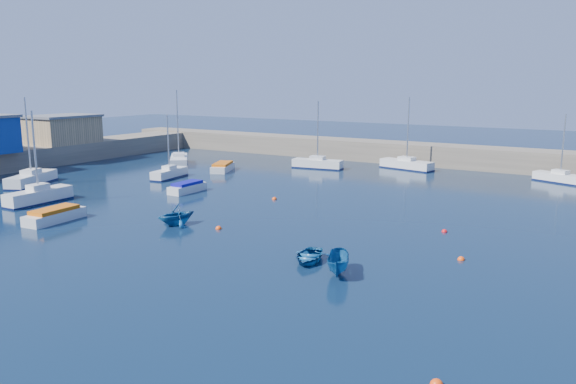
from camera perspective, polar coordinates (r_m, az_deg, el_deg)
The scene contains 21 objects.
ground at distance 33.42m, azimuth -10.43°, elevation -7.16°, with size 220.00×220.00×0.00m, color #0C1E35.
back_wall at distance 73.31m, azimuth 14.12°, elevation 3.72°, with size 96.00×4.50×2.60m, color #706555.
left_quay at distance 76.27m, azimuth -25.33°, elevation 3.18°, with size 6.00×62.00×2.40m, color #706555.
brick_shed_a at distance 79.42m, azimuth -21.91°, elevation 5.83°, with size 6.00×8.00×3.40m, color #9E835C.
sailboat_1 at distance 53.26m, azimuth -24.00°, elevation -0.33°, with size 1.78×5.95×7.98m.
sailboat_2 at distance 63.02m, azimuth -24.60°, elevation 1.25°, with size 4.44×6.91×8.87m.
sailboat_3 at distance 62.63m, azimuth -11.95°, elevation 1.89°, with size 2.15×5.28×6.88m.
sailboat_4 at distance 72.26m, azimuth -11.01°, elevation 3.19°, with size 6.21×6.74×9.35m.
sailboat_5 at distance 68.29m, azimuth 3.01°, elevation 2.92°, with size 6.27×2.52×8.08m.
sailboat_6 at distance 69.03m, azimuth 11.95°, elevation 2.78°, with size 6.78×3.24×8.60m.
sailboat_7 at distance 65.02m, azimuth 25.91°, elevation 1.33°, with size 5.52×3.50×7.12m.
motorboat_0 at distance 45.83m, azimuth -22.61°, elevation -2.18°, with size 2.01×4.83×1.06m.
motorboat_1 at distance 54.31m, azimuth -10.19°, elevation 0.47°, with size 1.46×4.12×1.01m.
motorboat_2 at distance 66.63m, azimuth -6.65°, elevation 2.54°, with size 3.50×5.20×1.01m.
dinghy_center at distance 33.17m, azimuth 2.15°, elevation -6.53°, with size 2.21×3.10×0.64m, color navy.
dinghy_left at distance 42.08m, azimuth -11.29°, elevation -2.25°, with size 2.58×2.99×1.57m, color navy.
dinghy_right at distance 31.01m, azimuth 5.15°, elevation -7.30°, with size 1.18×3.12×1.21m, color navy.
buoy_0 at distance 40.63m, azimuth -7.06°, elevation -3.74°, with size 0.46×0.46×0.46m, color #FF470D.
buoy_1 at distance 41.03m, azimuth 15.61°, elevation -3.93°, with size 0.40×0.40×0.40m, color red.
buoy_2 at distance 35.06m, azimuth 17.18°, elevation -6.61°, with size 0.44×0.44×0.44m, color #FF470D.
buoy_3 at distance 50.33m, azimuth -1.39°, elevation -0.75°, with size 0.45×0.45×0.45m, color #FF470D.
Camera 1 is at (21.29, -23.55, 10.42)m, focal length 35.00 mm.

